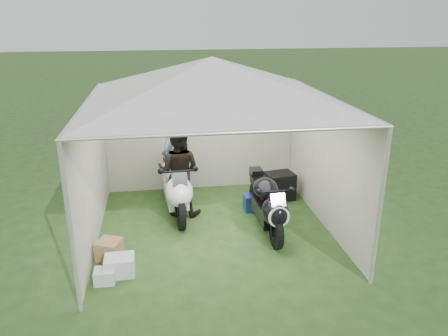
{
  "coord_description": "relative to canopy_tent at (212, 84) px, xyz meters",
  "views": [
    {
      "loc": [
        -0.88,
        -6.94,
        3.64
      ],
      "look_at": [
        0.24,
        0.35,
        1.01
      ],
      "focal_mm": 35.0,
      "sensor_mm": 36.0,
      "label": 1
    }
  ],
  "objects": [
    {
      "name": "ground",
      "position": [
        0.0,
        -0.03,
        -2.58
      ],
      "size": [
        80.0,
        80.0,
        0.0
      ],
      "primitive_type": "plane",
      "color": "#233E16",
      "rests_on": "ground"
    },
    {
      "name": "canopy_tent",
      "position": [
        0.0,
        0.0,
        0.0
      ],
      "size": [
        5.66,
        5.66,
        3.0
      ],
      "color": "silver",
      "rests_on": "ground"
    },
    {
      "name": "motorcycle_white",
      "position": [
        -0.62,
        0.69,
        -1.98
      ],
      "size": [
        0.58,
        2.16,
        1.06
      ],
      "rotation": [
        0.0,
        0.0,
        0.07
      ],
      "color": "black",
      "rests_on": "ground"
    },
    {
      "name": "motorcycle_black",
      "position": [
        0.91,
        -0.28,
        -2.04
      ],
      "size": [
        0.45,
        1.95,
        0.96
      ],
      "rotation": [
        0.0,
        0.0,
        0.02
      ],
      "color": "black",
      "rests_on": "ground"
    },
    {
      "name": "paddock_stand",
      "position": [
        0.9,
        0.61,
        -2.42
      ],
      "size": [
        0.43,
        0.27,
        0.32
      ],
      "primitive_type": "cube",
      "rotation": [
        0.0,
        0.0,
        0.02
      ],
      "color": "#2740BD",
      "rests_on": "ground"
    },
    {
      "name": "person_dark_jacket",
      "position": [
        -0.55,
        0.72,
        -1.73
      ],
      "size": [
        1.0,
        0.9,
        1.7
      ],
      "primitive_type": "imported",
      "rotation": [
        0.0,
        0.0,
        2.77
      ],
      "color": "black",
      "rests_on": "ground"
    },
    {
      "name": "person_blue_jacket",
      "position": [
        -0.63,
        1.36,
        -1.71
      ],
      "size": [
        0.7,
        0.76,
        1.74
      ],
      "primitive_type": "imported",
      "rotation": [
        0.0,
        0.0,
        -2.16
      ],
      "color": "slate",
      "rests_on": "ground"
    },
    {
      "name": "equipment_box",
      "position": [
        1.52,
        1.09,
        -2.3
      ],
      "size": [
        0.62,
        0.53,
        0.56
      ],
      "primitive_type": "cube",
      "rotation": [
        0.0,
        0.0,
        0.16
      ],
      "color": "black",
      "rests_on": "ground"
    },
    {
      "name": "crate_0",
      "position": [
        -1.55,
        -1.26,
        -2.43
      ],
      "size": [
        0.44,
        0.34,
        0.29
      ],
      "primitive_type": "cube",
      "rotation": [
        0.0,
        0.0,
        0.01
      ],
      "color": "silver",
      "rests_on": "ground"
    },
    {
      "name": "crate_1",
      "position": [
        -1.74,
        -0.78,
        -2.42
      ],
      "size": [
        0.45,
        0.45,
        0.31
      ],
      "primitive_type": "cube",
      "rotation": [
        0.0,
        0.0,
        -0.38
      ],
      "color": "olive",
      "rests_on": "ground"
    },
    {
      "name": "crate_2",
      "position": [
        -1.75,
        -1.44,
        -2.47
      ],
      "size": [
        0.29,
        0.25,
        0.21
      ],
      "primitive_type": "cube",
      "rotation": [
        0.0,
        0.0,
        -0.02
      ],
      "color": "silver",
      "rests_on": "ground"
    }
  ]
}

